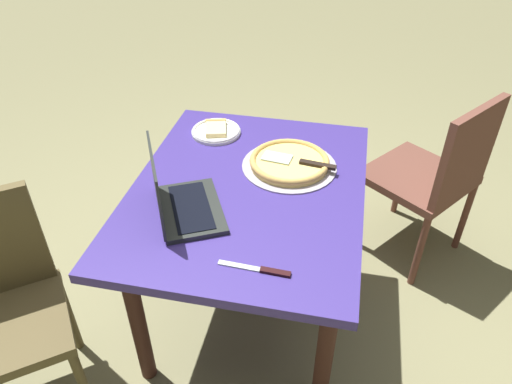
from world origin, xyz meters
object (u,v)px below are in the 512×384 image
at_px(pizza_plate, 216,131).
at_px(pizza_tray, 290,162).
at_px(dining_table, 248,211).
at_px(table_knife, 262,270).
at_px(chair_far, 435,173).
at_px(laptop, 179,200).
at_px(chair_near, 1,301).

height_order(pizza_plate, pizza_tray, pizza_tray).
xyz_separation_m(dining_table, pizza_tray, (0.16, -0.13, 0.14)).
bearing_deg(pizza_plate, table_knife, -155.03).
bearing_deg(chair_far, table_knife, 148.31).
xyz_separation_m(laptop, pizza_tray, (0.36, -0.32, -0.04)).
height_order(pizza_tray, chair_near, chair_near).
xyz_separation_m(chair_near, chair_far, (1.11, -1.55, 0.01)).
height_order(laptop, chair_near, laptop).
xyz_separation_m(table_knife, chair_near, (-0.08, 0.91, -0.27)).
relative_size(laptop, chair_near, 0.42).
bearing_deg(chair_near, laptop, -64.00).
distance_m(laptop, chair_near, 0.73).
bearing_deg(laptop, dining_table, -44.57).
bearing_deg(table_knife, chair_far, -31.69).
bearing_deg(pizza_tray, chair_far, -54.08).
distance_m(pizza_tray, chair_far, 0.84).
xyz_separation_m(dining_table, table_knife, (-0.40, -0.13, 0.12)).
xyz_separation_m(pizza_tray, table_knife, (-0.57, -0.00, -0.02)).
bearing_deg(table_knife, chair_near, 94.88).
relative_size(dining_table, laptop, 2.94).
distance_m(pizza_plate, chair_near, 1.04).
bearing_deg(chair_far, laptop, 130.55).
bearing_deg(chair_far, pizza_tray, 125.92).
bearing_deg(pizza_plate, laptop, -177.25).
distance_m(pizza_plate, table_knife, 0.84).
relative_size(laptop, pizza_tray, 1.00).
bearing_deg(dining_table, chair_near, 121.76).
distance_m(dining_table, laptop, 0.33).
height_order(pizza_tray, chair_far, chair_far).
relative_size(laptop, pizza_plate, 1.73).
xyz_separation_m(dining_table, chair_far, (0.63, -0.77, -0.14)).
bearing_deg(pizza_tray, chair_near, 125.41).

